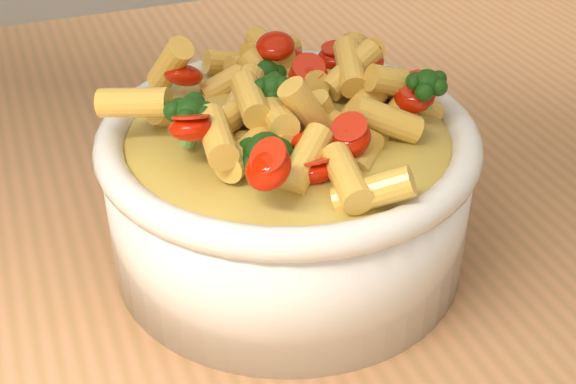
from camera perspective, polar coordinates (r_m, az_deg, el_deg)
name	(u,v)px	position (r m, az deg, el deg)	size (l,w,h in m)	color
table	(215,331)	(0.61, -5.23, -9.84)	(1.20, 0.80, 0.90)	#B6794E
serving_bowl	(288,190)	(0.48, 0.00, 0.12)	(0.22, 0.22, 0.10)	silver
pasta_salad	(288,103)	(0.45, 0.00, 6.36)	(0.18, 0.18, 0.04)	#FFC750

